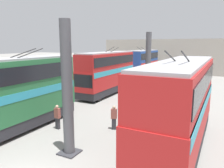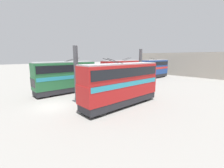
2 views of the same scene
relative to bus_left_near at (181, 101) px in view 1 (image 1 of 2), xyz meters
The scene contains 10 objects.
depot_back_wall 34.49m from the bus_left_near, ahead, with size 0.50×36.00×7.10m.
support_column_near 6.19m from the bus_left_near, 119.67° to the left, with size 1.06×1.06×7.29m.
support_column_far 11.85m from the bus_left_near, 26.88° to the left, with size 1.06×1.06×7.29m.
bus_left_near is the anchor object (origin of this frame).
bus_right_near 10.90m from the bus_left_near, 100.88° to the left, with size 9.96×2.54×5.74m.
bus_right_mid 15.54m from the bus_left_near, 43.54° to the left, with size 10.53×2.54×5.72m.
bus_right_far 26.62m from the bus_left_near, 23.71° to the left, with size 9.57×2.54×5.65m.
person_by_right_row 8.60m from the bus_left_near, 94.00° to the left, with size 0.29×0.44×1.78m.
person_aisle_midway 5.26m from the bus_left_near, 75.65° to the left, with size 0.37×0.48×1.76m.
oil_drum 7.27m from the bus_left_near, 21.04° to the left, with size 0.58×0.58×0.92m.
Camera 1 is at (-5.63, -7.35, 6.01)m, focal length 35.00 mm.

